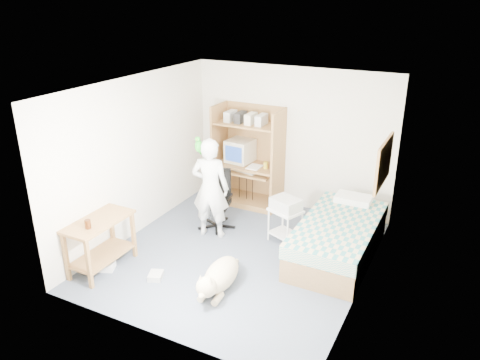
% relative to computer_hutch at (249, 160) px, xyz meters
% --- Properties ---
extents(floor, '(4.00, 4.00, 0.00)m').
position_rel_computer_hutch_xyz_m(floor, '(0.70, -1.74, -0.82)').
color(floor, '#475061').
rests_on(floor, ground).
extents(wall_back, '(3.60, 0.02, 2.50)m').
position_rel_computer_hutch_xyz_m(wall_back, '(0.70, 0.26, 0.43)').
color(wall_back, white).
rests_on(wall_back, floor).
extents(wall_right, '(0.02, 4.00, 2.50)m').
position_rel_computer_hutch_xyz_m(wall_right, '(2.50, -1.74, 0.43)').
color(wall_right, white).
rests_on(wall_right, floor).
extents(wall_left, '(0.02, 4.00, 2.50)m').
position_rel_computer_hutch_xyz_m(wall_left, '(-1.10, -1.74, 0.43)').
color(wall_left, white).
rests_on(wall_left, floor).
extents(ceiling, '(3.60, 4.00, 0.02)m').
position_rel_computer_hutch_xyz_m(ceiling, '(0.70, -1.74, 1.68)').
color(ceiling, white).
rests_on(ceiling, wall_back).
extents(computer_hutch, '(1.20, 0.63, 1.80)m').
position_rel_computer_hutch_xyz_m(computer_hutch, '(0.00, 0.00, 0.00)').
color(computer_hutch, brown).
rests_on(computer_hutch, floor).
extents(bed, '(1.02, 2.02, 0.66)m').
position_rel_computer_hutch_xyz_m(bed, '(2.00, -1.12, -0.53)').
color(bed, brown).
rests_on(bed, floor).
extents(side_desk, '(0.50, 1.00, 0.75)m').
position_rel_computer_hutch_xyz_m(side_desk, '(-0.85, -2.94, -0.33)').
color(side_desk, brown).
rests_on(side_desk, floor).
extents(corkboard, '(0.04, 0.94, 0.66)m').
position_rel_computer_hutch_xyz_m(corkboard, '(2.47, -0.84, 0.63)').
color(corkboard, '#9C7B46').
rests_on(corkboard, wall_right).
extents(office_chair, '(0.55, 0.55, 0.97)m').
position_rel_computer_hutch_xyz_m(office_chair, '(-0.04, -1.09, -0.47)').
color(office_chair, black).
rests_on(office_chair, floor).
extents(person, '(0.66, 0.51, 1.61)m').
position_rel_computer_hutch_xyz_m(person, '(0.02, -1.40, -0.01)').
color(person, white).
rests_on(person, floor).
extents(parrot, '(0.12, 0.21, 0.33)m').
position_rel_computer_hutch_xyz_m(parrot, '(-0.18, -1.38, 0.65)').
color(parrot, '#148C1F').
rests_on(parrot, person).
extents(dog, '(0.44, 1.16, 0.43)m').
position_rel_computer_hutch_xyz_m(dog, '(0.86, -2.64, -0.63)').
color(dog, '#CEB78A').
rests_on(dog, floor).
extents(printer_cart, '(0.57, 0.52, 0.56)m').
position_rel_computer_hutch_xyz_m(printer_cart, '(1.15, -1.08, -0.45)').
color(printer_cart, silver).
rests_on(printer_cart, floor).
extents(printer, '(0.51, 0.46, 0.18)m').
position_rel_computer_hutch_xyz_m(printer, '(1.15, -1.08, -0.18)').
color(printer, '#ADADA8').
rests_on(printer, printer_cart).
extents(crt_monitor, '(0.47, 0.49, 0.41)m').
position_rel_computer_hutch_xyz_m(crt_monitor, '(-0.18, 0.01, 0.15)').
color(crt_monitor, beige).
rests_on(crt_monitor, computer_hutch).
extents(keyboard, '(0.47, 0.23, 0.03)m').
position_rel_computer_hutch_xyz_m(keyboard, '(-0.01, -0.16, -0.15)').
color(keyboard, beige).
rests_on(keyboard, computer_hutch).
extents(pencil_cup, '(0.08, 0.08, 0.12)m').
position_rel_computer_hutch_xyz_m(pencil_cup, '(0.37, -0.09, -0.00)').
color(pencil_cup, gold).
rests_on(pencil_cup, computer_hutch).
extents(drink_glass, '(0.08, 0.08, 0.12)m').
position_rel_computer_hutch_xyz_m(drink_glass, '(-0.80, -3.17, -0.01)').
color(drink_glass, '#3C1B09').
rests_on(drink_glass, side_desk).
extents(floor_box_a, '(0.31, 0.28, 0.10)m').
position_rel_computer_hutch_xyz_m(floor_box_a, '(-0.80, -2.96, -0.77)').
color(floor_box_a, white).
rests_on(floor_box_a, floor).
extents(floor_box_b, '(0.25, 0.27, 0.08)m').
position_rel_computer_hutch_xyz_m(floor_box_b, '(-0.03, -2.82, -0.78)').
color(floor_box_b, '#A6A6A2').
rests_on(floor_box_b, floor).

